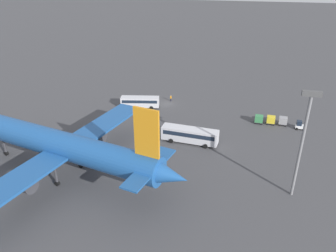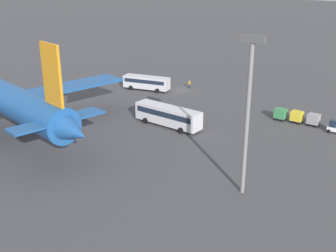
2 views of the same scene
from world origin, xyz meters
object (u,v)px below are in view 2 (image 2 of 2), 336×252
(shuttle_bus_near, at_px, (147,82))
(cargo_cart_green, at_px, (281,114))
(shuttle_bus_far, at_px, (168,115))
(cargo_cart_grey, at_px, (314,119))
(worker_person, at_px, (189,84))
(cargo_cart_yellow, at_px, (297,116))
(baggage_tug, at_px, (335,127))

(shuttle_bus_near, xyz_separation_m, cargo_cart_green, (-31.29, 2.68, -0.63))
(shuttle_bus_far, distance_m, cargo_cart_green, 20.02)
(shuttle_bus_far, distance_m, cargo_cart_grey, 24.66)
(worker_person, bearing_deg, cargo_cart_yellow, 161.66)
(cargo_cart_grey, relative_size, cargo_cart_yellow, 1.00)
(cargo_cart_grey, bearing_deg, baggage_tug, 161.37)
(cargo_cart_grey, distance_m, cargo_cart_yellow, 2.82)
(baggage_tug, distance_m, cargo_cart_grey, 4.00)
(shuttle_bus_near, relative_size, cargo_cart_grey, 5.05)
(shuttle_bus_far, xyz_separation_m, cargo_cart_grey, (-20.43, -13.79, -0.82))
(shuttle_bus_near, xyz_separation_m, worker_person, (-7.06, -6.50, -0.95))
(shuttle_bus_near, height_order, worker_person, shuttle_bus_near)
(cargo_cart_grey, distance_m, cargo_cart_green, 5.65)
(shuttle_bus_far, xyz_separation_m, baggage_tug, (-24.22, -12.51, -1.07))
(shuttle_bus_near, bearing_deg, cargo_cart_yellow, 164.66)
(cargo_cart_grey, bearing_deg, cargo_cart_yellow, 2.07)
(cargo_cart_yellow, bearing_deg, cargo_cart_grey, -177.93)
(shuttle_bus_near, height_order, baggage_tug, shuttle_bus_near)
(cargo_cart_grey, bearing_deg, shuttle_bus_near, -3.66)
(shuttle_bus_near, bearing_deg, cargo_cart_grey, 165.14)
(worker_person, bearing_deg, cargo_cart_green, 159.24)
(worker_person, bearing_deg, baggage_tug, 163.23)
(cargo_cart_grey, height_order, cargo_cart_yellow, same)
(baggage_tug, distance_m, worker_person, 35.16)
(worker_person, height_order, cargo_cart_yellow, cargo_cart_yellow)
(baggage_tug, relative_size, cargo_cart_green, 1.15)
(shuttle_bus_far, xyz_separation_m, cargo_cart_yellow, (-17.61, -13.68, -0.82))
(shuttle_bus_far, xyz_separation_m, worker_person, (9.44, -22.65, -1.14))
(cargo_cart_grey, bearing_deg, cargo_cart_green, 3.25)
(shuttle_bus_near, distance_m, shuttle_bus_far, 23.09)
(shuttle_bus_near, relative_size, shuttle_bus_far, 0.85)
(cargo_cart_green, bearing_deg, worker_person, -20.76)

